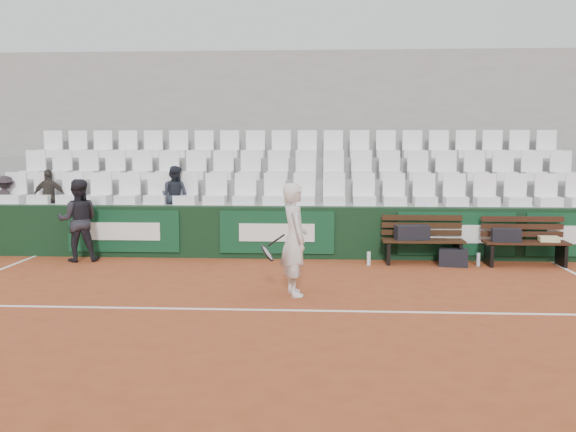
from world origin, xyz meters
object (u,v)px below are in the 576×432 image
Objects in this scene: bench_right at (525,254)px; spectator_c at (174,174)px; tennis_player at (294,239)px; sports_bag_left at (412,232)px; sports_bag_ground at (453,258)px; water_bottle_near at (369,258)px; spectator_b at (49,175)px; bench_left at (423,252)px; ball_kid at (78,220)px; water_bottle_far at (478,260)px; sports_bag_right at (506,235)px; spectator_a at (5,178)px.

spectator_c is at bearing 170.85° from bench_right.
tennis_player is 4.51m from spectator_c.
sports_bag_left reaches higher than sports_bag_ground.
water_bottle_near is 6.75m from spectator_b.
bench_left is 1.83m from bench_right.
sports_bag_left is 0.54× the size of spectator_b.
water_bottle_far is at bearing 163.71° from ball_kid.
sports_bag_right is 7.94m from ball_kid.
bench_left is 1.04m from water_bottle_near.
water_bottle_far is 0.15× the size of tennis_player.
ball_kid reaches higher than bench_right.
bench_right is 2.07m from sports_bag_left.
ball_kid is 1.70m from spectator_b.
sports_bag_right is at bearing -173.46° from spectator_c.
spectator_a reaches higher than bench_right.
sports_bag_ground is at bearing 40.78° from tennis_player.
spectator_c is (-3.87, 1.19, 1.49)m from water_bottle_near.
water_bottle_near is 0.20× the size of spectator_c.
water_bottle_far is 0.20× the size of spectator_c.
water_bottle_far is at bearing 0.57° from water_bottle_near.
tennis_player is (-3.24, -2.42, 0.70)m from water_bottle_far.
spectator_b is at bearing 172.14° from water_bottle_far.
bench_left is at bearing 157.96° from sports_bag_ground.
water_bottle_far is (-0.86, -0.09, -0.10)m from bench_right.
tennis_player reaches higher than sports_bag_right.
ball_kid is (-8.30, -0.02, 0.55)m from bench_right.
bench_right is 10.38m from spectator_a.
spectator_a is (-7.41, 1.19, 1.38)m from water_bottle_near.
sports_bag_left reaches higher than bench_left.
water_bottle_near is at bearing -165.78° from sports_bag_left.
sports_bag_left is 0.50× the size of spectator_c.
water_bottle_near is (-0.80, -0.20, -0.46)m from sports_bag_left.
spectator_c is at bearing 169.10° from spectator_b.
spectator_a is at bearing -10.90° from spectator_b.
sports_bag_ground is 0.45× the size of spectator_b.
spectator_b reaches higher than sports_bag_left.
sports_bag_left reaches higher than sports_bag_right.
spectator_b is at bearing 172.53° from bench_left.
sports_bag_ground is 3.73m from tennis_player.
water_bottle_near is 0.16× the size of ball_kid.
spectator_b is (-6.48, 1.19, 1.45)m from water_bottle_near.
bench_left reaches higher than water_bottle_far.
bench_right is 4.84m from tennis_player.
spectator_a reaches higher than water_bottle_far.
ball_kid is 2.11m from spectator_c.
spectator_c is at bearing -166.23° from spectator_a.
bench_right is 1.32m from sports_bag_ground.
bench_right is at bearing 4.88° from sports_bag_ground.
bench_right is 1.31× the size of spectator_b.
ball_kid is at bearing -179.88° from bench_right.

